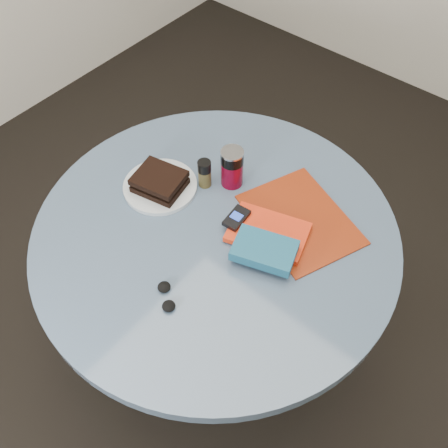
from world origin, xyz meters
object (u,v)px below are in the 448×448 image
Objects in this scene: novel at (264,250)px; mp3_player at (237,218)px; pepper_grinder at (205,173)px; red_book at (268,232)px; sandwich at (159,181)px; plate at (160,186)px; headphones at (166,296)px; table at (216,263)px; magazine at (300,219)px; soda_can at (232,167)px.

novel is 1.92× the size of mp3_player.
pepper_grinder reaches higher than mp3_player.
novel is at bearing -78.83° from red_book.
sandwich reaches higher than red_book.
plate is 2.35× the size of headphones.
sandwich is at bearing 173.84° from red_book.
red_book is at bearing 76.06° from headphones.
table is 4.85× the size of red_book.
red_book reaches higher than magazine.
headphones is (0.17, -0.35, -0.04)m from pepper_grinder.
mp3_player is (0.25, 0.04, 0.02)m from plate.
pepper_grinder reaches higher than sandwich.
novel is 1.74× the size of headphones.
magazine is 3.47× the size of headphones.
magazine is 0.43m from headphones.
red_book is 0.32m from headphones.
soda_can is (-0.08, 0.16, 0.23)m from table.
magazine is at bearing 22.73° from plate.
plate is 1.74× the size of soda_can.
plate is 0.68× the size of magazine.
sandwich is at bearing -170.63° from mp3_player.
mp3_player is (-0.13, -0.12, 0.03)m from magazine.
pepper_grinder is (0.08, 0.10, 0.01)m from sandwich.
table is 12.12× the size of mp3_player.
headphones is (-0.11, -0.25, -0.03)m from novel.
soda_can is 0.28m from novel.
mp3_player is at bearing 57.19° from table.
soda_can reaches higher than red_book.
red_book is (-0.04, -0.10, 0.01)m from magazine.
magazine is (0.29, 0.07, -0.04)m from pepper_grinder.
soda_can is 0.42m from headphones.
soda_can is 0.60× the size of red_book.
sandwich is 0.97× the size of novel.
table is at bearing 163.97° from novel.
plate is 0.03m from sandwich.
headphones is at bearing -121.06° from red_book.
mp3_player reaches higher than headphones.
magazine is (0.37, 0.17, -0.03)m from sandwich.
mp3_player reaches higher than magazine.
red_book is 2.26× the size of headphones.
table is 6.31× the size of novel.
soda_can is (0.15, 0.15, 0.06)m from plate.
headphones is at bearing -73.49° from soda_can.
mp3_player reaches higher than table.
soda_can is at bearing 114.81° from table.
novel is at bearing 65.10° from headphones.
red_book is at bearing 99.67° from novel.
headphones is (0.01, -0.29, -0.02)m from mp3_player.
headphones is (-0.12, -0.41, 0.01)m from magazine.
red_book is (0.34, 0.07, -0.02)m from sandwich.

